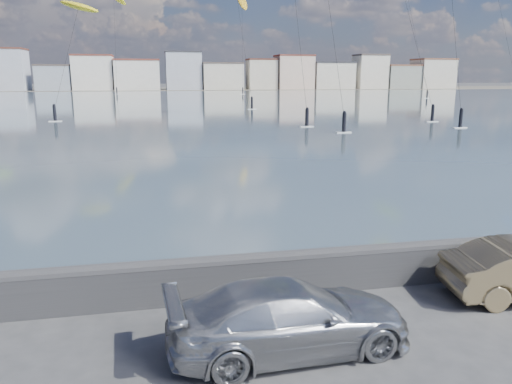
# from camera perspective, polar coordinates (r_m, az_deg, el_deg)

# --- Properties ---
(ground) EXTENTS (700.00, 700.00, 0.00)m
(ground) POSITION_cam_1_polar(r_m,az_deg,el_deg) (9.44, -1.07, -19.01)
(ground) COLOR #333335
(ground) RESTS_ON ground
(bay_water) EXTENTS (500.00, 177.00, 0.00)m
(bay_water) POSITION_cam_1_polar(r_m,az_deg,el_deg) (99.50, -11.04, 9.97)
(bay_water) COLOR #3D515D
(bay_water) RESTS_ON ground
(far_shore_strip) EXTENTS (500.00, 60.00, 0.00)m
(far_shore_strip) POSITION_cam_1_polar(r_m,az_deg,el_deg) (207.93, -11.56, 11.46)
(far_shore_strip) COLOR #4C473D
(far_shore_strip) RESTS_ON ground
(seawall) EXTENTS (400.00, 0.36, 1.08)m
(seawall) POSITION_cam_1_polar(r_m,az_deg,el_deg) (11.55, -3.60, -9.52)
(seawall) COLOR #28282B
(seawall) RESTS_ON ground
(far_buildings) EXTENTS (240.79, 13.26, 14.60)m
(far_buildings) POSITION_cam_1_polar(r_m,az_deg,el_deg) (193.89, -11.21, 13.15)
(far_buildings) COLOR white
(far_buildings) RESTS_ON ground
(car_silver) EXTENTS (4.67, 2.12, 1.33)m
(car_silver) POSITION_cam_1_polar(r_m,az_deg,el_deg) (9.55, 3.87, -14.08)
(car_silver) COLOR #AAACB1
(car_silver) RESTS_ON ground
(kitesurfer_4) EXTENTS (5.04, 20.72, 31.10)m
(kitesurfer_4) POSITION_cam_1_polar(r_m,az_deg,el_deg) (161.94, -1.61, 20.90)
(kitesurfer_4) COLOR #BF8C19
(kitesurfer_4) RESTS_ON ground
(kitesurfer_14) EXTENTS (7.52, 19.30, 15.81)m
(kitesurfer_14) POSITION_cam_1_polar(r_m,az_deg,el_deg) (75.91, -19.64, 19.22)
(kitesurfer_14) COLOR yellow
(kitesurfer_14) RESTS_ON ground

